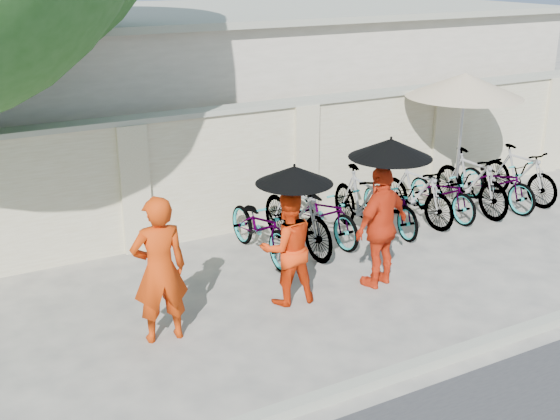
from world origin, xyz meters
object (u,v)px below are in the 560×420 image
monk_right (381,226)px  patio_umbrella (465,87)px  monk_left (159,270)px  monk_center (287,248)px

monk_right → patio_umbrella: bearing=-163.3°
monk_left → monk_center: (1.77, 0.12, -0.13)m
monk_center → patio_umbrella: bearing=-150.9°
monk_left → monk_right: (3.16, -0.03, -0.04)m
monk_left → patio_umbrella: bearing=-157.2°
monk_center → patio_umbrella: (4.57, 1.84, 1.43)m
monk_right → patio_umbrella: size_ratio=0.65×
monk_center → monk_right: size_ratio=0.89×
monk_right → patio_umbrella: patio_umbrella is taller
monk_left → patio_umbrella: (6.34, 1.96, 1.30)m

